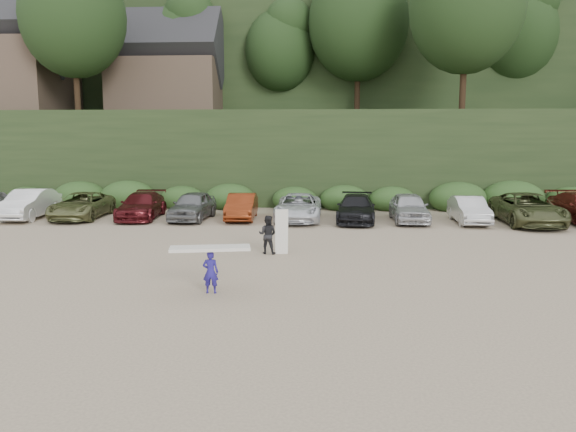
{
  "coord_description": "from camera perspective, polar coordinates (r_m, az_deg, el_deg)",
  "views": [
    {
      "loc": [
        -0.05,
        -19.27,
        4.65
      ],
      "look_at": [
        -1.48,
        3.0,
        1.3
      ],
      "focal_mm": 35.0,
      "sensor_mm": 36.0,
      "label": 1
    }
  ],
  "objects": [
    {
      "name": "child_surfer",
      "position": [
        16.42,
        -7.89,
        -4.61
      ],
      "size": [
        2.38,
        1.05,
        1.38
      ],
      "color": "navy",
      "rests_on": "ground"
    },
    {
      "name": "ground",
      "position": [
        19.82,
        3.72,
        -5.05
      ],
      "size": [
        120.0,
        120.0,
        0.0
      ],
      "primitive_type": "plane",
      "color": "tan",
      "rests_on": "ground"
    },
    {
      "name": "parked_cars",
      "position": [
        29.51,
        4.88,
        0.89
      ],
      "size": [
        39.04,
        6.0,
        1.63
      ],
      "color": "#A5A6AA",
      "rests_on": "ground"
    },
    {
      "name": "hillside_backdrop",
      "position": [
        55.58,
        3.54,
        15.32
      ],
      "size": [
        90.0,
        41.5,
        28.0
      ],
      "color": "black",
      "rests_on": "ground"
    },
    {
      "name": "adult_surfer",
      "position": [
        21.57,
        -1.96,
        -1.87
      ],
      "size": [
        1.22,
        0.69,
        1.75
      ],
      "color": "black",
      "rests_on": "ground"
    }
  ]
}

